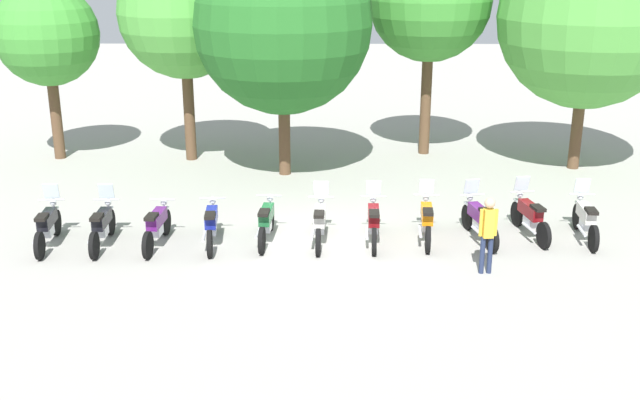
% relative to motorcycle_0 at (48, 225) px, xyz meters
% --- Properties ---
extents(ground_plane, '(80.00, 80.00, 0.00)m').
position_rel_motorcycle_0_xyz_m(ground_plane, '(6.45, 0.30, -0.52)').
color(ground_plane, '#9E9B93').
extents(motorcycle_0, '(0.62, 2.19, 1.37)m').
position_rel_motorcycle_0_xyz_m(motorcycle_0, '(0.00, 0.00, 0.00)').
color(motorcycle_0, black).
rests_on(motorcycle_0, ground_plane).
extents(motorcycle_1, '(0.62, 2.19, 1.37)m').
position_rel_motorcycle_0_xyz_m(motorcycle_1, '(1.29, 0.02, 0.00)').
color(motorcycle_1, black).
rests_on(motorcycle_1, ground_plane).
extents(motorcycle_2, '(0.62, 2.19, 0.99)m').
position_rel_motorcycle_0_xyz_m(motorcycle_2, '(2.58, 0.04, -0.01)').
color(motorcycle_2, black).
rests_on(motorcycle_2, ground_plane).
extents(motorcycle_3, '(0.62, 2.19, 0.99)m').
position_rel_motorcycle_0_xyz_m(motorcycle_3, '(3.87, 0.15, -0.01)').
color(motorcycle_3, black).
rests_on(motorcycle_3, ground_plane).
extents(motorcycle_4, '(0.62, 2.19, 0.99)m').
position_rel_motorcycle_0_xyz_m(motorcycle_4, '(5.16, 0.36, -0.01)').
color(motorcycle_4, black).
rests_on(motorcycle_4, ground_plane).
extents(motorcycle_5, '(0.62, 2.19, 1.37)m').
position_rel_motorcycle_0_xyz_m(motorcycle_5, '(6.45, 0.28, 0.00)').
color(motorcycle_5, black).
rests_on(motorcycle_5, ground_plane).
extents(motorcycle_6, '(0.62, 2.19, 1.37)m').
position_rel_motorcycle_0_xyz_m(motorcycle_6, '(7.74, 0.33, 0.00)').
color(motorcycle_6, black).
rests_on(motorcycle_6, ground_plane).
extents(motorcycle_7, '(0.62, 2.19, 1.37)m').
position_rel_motorcycle_0_xyz_m(motorcycle_7, '(9.03, 0.46, 0.00)').
color(motorcycle_7, black).
rests_on(motorcycle_7, ground_plane).
extents(motorcycle_8, '(0.68, 2.17, 1.37)m').
position_rel_motorcycle_0_xyz_m(motorcycle_8, '(10.30, 0.49, 0.00)').
color(motorcycle_8, black).
rests_on(motorcycle_8, ground_plane).
extents(motorcycle_9, '(0.64, 2.18, 1.37)m').
position_rel_motorcycle_0_xyz_m(motorcycle_9, '(11.59, 0.75, 0.00)').
color(motorcycle_9, black).
rests_on(motorcycle_9, ground_plane).
extents(motorcycle_10, '(0.62, 2.19, 1.37)m').
position_rel_motorcycle_0_xyz_m(motorcycle_10, '(12.89, 0.56, 0.00)').
color(motorcycle_10, black).
rests_on(motorcycle_10, ground_plane).
extents(person_0, '(0.40, 0.24, 1.73)m').
position_rel_motorcycle_0_xyz_m(person_0, '(10.08, -1.51, 0.50)').
color(person_0, '#232D4C').
rests_on(person_0, ground_plane).
extents(tree_0, '(3.32, 3.32, 5.78)m').
position_rel_motorcycle_0_xyz_m(tree_0, '(-2.41, 7.96, 3.57)').
color(tree_0, brown).
rests_on(tree_0, ground_plane).
extents(tree_1, '(4.17, 4.17, 6.89)m').
position_rel_motorcycle_0_xyz_m(tree_1, '(2.06, 7.86, 4.27)').
color(tree_1, brown).
rests_on(tree_1, ground_plane).
extents(tree_2, '(5.31, 5.31, 7.26)m').
position_rel_motorcycle_0_xyz_m(tree_2, '(5.30, 6.13, 4.07)').
color(tree_2, brown).
rests_on(tree_2, ground_plane).
extents(tree_3, '(4.02, 4.02, 7.16)m').
position_rel_motorcycle_0_xyz_m(tree_3, '(9.97, 8.71, 4.61)').
color(tree_3, brown).
rests_on(tree_3, ground_plane).
extents(tree_4, '(5.51, 5.51, 7.49)m').
position_rel_motorcycle_0_xyz_m(tree_4, '(14.57, 6.88, 4.21)').
color(tree_4, brown).
rests_on(tree_4, ground_plane).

